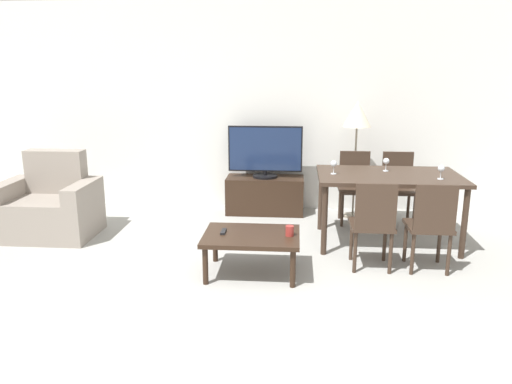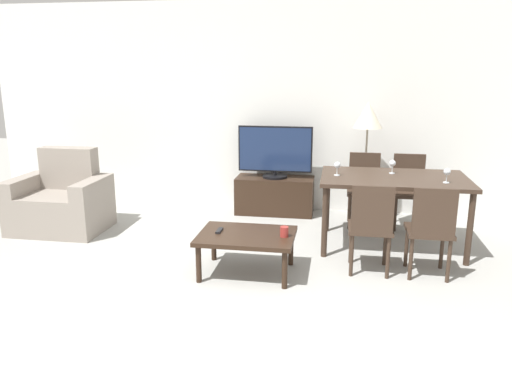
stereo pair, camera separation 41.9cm
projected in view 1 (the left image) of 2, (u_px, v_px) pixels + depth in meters
ground_plane at (233, 342)px, 3.48m from camera, size 18.00×18.00×0.00m
wall_back at (265, 108)px, 6.53m from camera, size 7.91×0.06×2.70m
armchair at (50, 207)px, 5.64m from camera, size 1.03×0.76×0.94m
tv_stand at (265, 195)px, 6.53m from camera, size 1.00×0.43×0.48m
tv at (265, 152)px, 6.39m from camera, size 0.95×0.32×0.66m
coffee_table at (252, 239)px, 4.57m from camera, size 0.88×0.65×0.38m
dining_table at (389, 182)px, 5.30m from camera, size 1.49×0.94×0.76m
dining_chair_near at (373, 221)px, 4.62m from camera, size 0.40×0.40×0.86m
dining_chair_far at (398, 184)px, 6.08m from camera, size 0.40×0.40×0.86m
dining_chair_near_right at (431, 222)px, 4.58m from camera, size 0.40×0.40×0.86m
dining_chair_far_left at (355, 183)px, 6.12m from camera, size 0.40×0.40×0.86m
floor_lamp at (357, 119)px, 6.11m from camera, size 0.35×0.35×1.47m
remote_primary at (223, 232)px, 4.60m from camera, size 0.04×0.15×0.02m
cup_white_near at (290, 231)px, 4.50m from camera, size 0.08×0.08×0.09m
wine_glass_left at (441, 169)px, 5.01m from camera, size 0.07×0.07×0.15m
wine_glass_center at (334, 165)px, 5.26m from camera, size 0.07×0.07×0.15m
wine_glass_right at (386, 162)px, 5.41m from camera, size 0.07×0.07×0.15m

